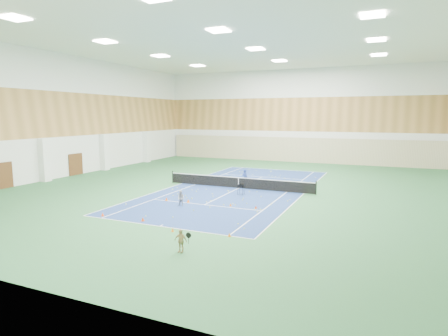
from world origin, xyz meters
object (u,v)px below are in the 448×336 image
Objects in this scene: child_court at (181,198)px; ball_cart at (241,189)px; tennis_net at (239,182)px; coach at (245,178)px; child_apron at (181,241)px.

child_court is 5.57m from ball_cart.
coach reaches higher than tennis_net.
coach reaches higher than child_court.
tennis_net is 15.13m from child_apron.
child_court is at bearing -117.66° from ball_cart.
coach is 1.48× the size of child_court.
child_apron reaches higher than child_court.
coach is 15.65m from child_apron.
child_apron is 1.31× the size of ball_cart.
tennis_net reaches higher than child_court.
coach is at bearing 102.16° from child_apron.
child_court is 0.98× the size of child_apron.
child_court reaches higher than ball_cart.
child_court is at bearing 97.37° from coach.
tennis_net is at bearing 79.10° from coach.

